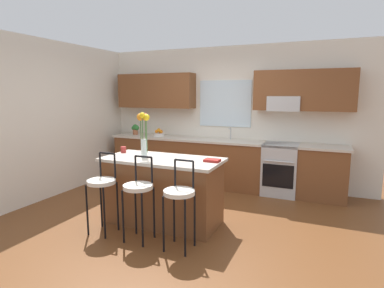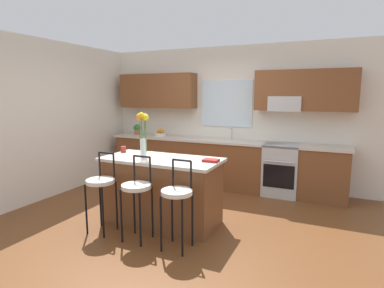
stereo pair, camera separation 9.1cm
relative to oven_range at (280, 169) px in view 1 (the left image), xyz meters
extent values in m
plane|color=brown|center=(-1.15, -1.68, -0.46)|extent=(14.00, 14.00, 0.00)
cube|color=silver|center=(-3.71, -1.38, 0.89)|extent=(0.12, 4.60, 2.70)
cube|color=silver|center=(-1.15, 0.38, 0.89)|extent=(5.60, 0.12, 2.70)
cube|color=brown|center=(-2.62, 0.15, 1.39)|extent=(1.68, 0.34, 0.70)
cube|color=brown|center=(0.31, 0.15, 1.39)|extent=(1.68, 0.34, 0.70)
cube|color=silver|center=(-1.15, 0.31, 1.14)|extent=(1.05, 0.03, 0.90)
cube|color=#B7BABC|center=(0.00, 0.12, 1.16)|extent=(0.56, 0.36, 0.26)
cube|color=brown|center=(-1.15, 0.02, -0.02)|extent=(4.50, 0.60, 0.88)
cube|color=beige|center=(-1.15, 0.02, 0.44)|extent=(4.56, 0.64, 0.04)
cube|color=#B7BABC|center=(-0.99, 0.02, 0.39)|extent=(0.54, 0.38, 0.11)
cylinder|color=#B7BABC|center=(-0.99, 0.18, 0.57)|extent=(0.02, 0.02, 0.22)
cylinder|color=#B7BABC|center=(-0.99, 0.12, 0.68)|extent=(0.02, 0.12, 0.02)
cube|color=#B7BABC|center=(0.00, 0.00, 0.00)|extent=(0.60, 0.60, 0.92)
cube|color=black|center=(0.00, -0.29, -0.06)|extent=(0.52, 0.02, 0.40)
cylinder|color=#B7BABC|center=(0.00, -0.33, 0.20)|extent=(0.50, 0.02, 0.02)
cube|color=brown|center=(-1.33, -1.96, -0.02)|extent=(1.57, 0.70, 0.88)
cube|color=beige|center=(-1.33, -1.96, 0.44)|extent=(1.65, 0.78, 0.04)
cylinder|color=black|center=(-2.01, -2.70, -0.13)|extent=(0.02, 0.02, 0.66)
cylinder|color=black|center=(-1.74, -2.70, -0.13)|extent=(0.02, 0.02, 0.66)
cylinder|color=black|center=(-2.01, -2.43, -0.13)|extent=(0.02, 0.02, 0.66)
cylinder|color=black|center=(-1.74, -2.43, -0.13)|extent=(0.02, 0.02, 0.66)
cylinder|color=silver|center=(-1.88, -2.57, 0.23)|extent=(0.36, 0.36, 0.05)
cylinder|color=black|center=(-2.00, -2.43, 0.41)|extent=(0.02, 0.02, 0.32)
cylinder|color=black|center=(-1.76, -2.43, 0.41)|extent=(0.02, 0.02, 0.32)
cylinder|color=black|center=(-1.88, -2.43, 0.57)|extent=(0.23, 0.02, 0.02)
cylinder|color=black|center=(-1.46, -2.70, -0.13)|extent=(0.02, 0.02, 0.66)
cylinder|color=black|center=(-1.19, -2.70, -0.13)|extent=(0.02, 0.02, 0.66)
cylinder|color=black|center=(-1.46, -2.43, -0.13)|extent=(0.02, 0.02, 0.66)
cylinder|color=black|center=(-1.19, -2.43, -0.13)|extent=(0.02, 0.02, 0.66)
cylinder|color=silver|center=(-1.33, -2.57, 0.23)|extent=(0.36, 0.36, 0.05)
cylinder|color=black|center=(-1.45, -2.43, 0.41)|extent=(0.02, 0.02, 0.32)
cylinder|color=black|center=(-1.21, -2.43, 0.41)|extent=(0.02, 0.02, 0.32)
cylinder|color=black|center=(-1.33, -2.43, 0.57)|extent=(0.23, 0.02, 0.02)
cylinder|color=black|center=(-0.91, -2.70, -0.13)|extent=(0.02, 0.02, 0.66)
cylinder|color=black|center=(-0.64, -2.70, -0.13)|extent=(0.02, 0.02, 0.66)
cylinder|color=black|center=(-0.91, -2.43, -0.13)|extent=(0.02, 0.02, 0.66)
cylinder|color=black|center=(-0.64, -2.43, -0.13)|extent=(0.02, 0.02, 0.66)
cylinder|color=silver|center=(-0.78, -2.57, 0.23)|extent=(0.36, 0.36, 0.05)
cylinder|color=black|center=(-0.90, -2.43, 0.41)|extent=(0.02, 0.02, 0.32)
cylinder|color=black|center=(-0.66, -2.43, 0.41)|extent=(0.02, 0.02, 0.32)
cylinder|color=black|center=(-0.78, -2.43, 0.57)|extent=(0.23, 0.02, 0.02)
cylinder|color=silver|center=(-1.57, -2.02, 0.59)|extent=(0.09, 0.09, 0.26)
cylinder|color=#3D722D|center=(-1.53, -2.02, 0.78)|extent=(0.01, 0.01, 0.48)
sphere|color=yellow|center=(-1.53, -2.02, 1.02)|extent=(0.09, 0.09, 0.09)
cylinder|color=#3D722D|center=(-1.56, -1.99, 0.78)|extent=(0.01, 0.01, 0.48)
sphere|color=red|center=(-1.56, -1.99, 1.02)|extent=(0.10, 0.10, 0.10)
cylinder|color=#3D722D|center=(-1.62, -2.02, 0.78)|extent=(0.01, 0.01, 0.48)
sphere|color=orange|center=(-1.62, -2.02, 1.02)|extent=(0.10, 0.10, 0.10)
cylinder|color=#3D722D|center=(-1.57, -2.05, 0.79)|extent=(0.01, 0.01, 0.51)
sphere|color=yellow|center=(-1.57, -2.05, 1.05)|extent=(0.08, 0.08, 0.08)
cylinder|color=#A52D28|center=(-2.06, -1.82, 0.51)|extent=(0.08, 0.08, 0.09)
cube|color=maroon|center=(-0.63, -1.89, 0.48)|extent=(0.20, 0.15, 0.03)
cylinder|color=silver|center=(-2.49, 0.02, 0.49)|extent=(0.24, 0.24, 0.06)
sphere|color=orange|center=(-2.44, 0.02, 0.56)|extent=(0.07, 0.07, 0.07)
sphere|color=orange|center=(-2.49, 0.08, 0.56)|extent=(0.07, 0.07, 0.07)
sphere|color=orange|center=(-2.55, 0.02, 0.56)|extent=(0.07, 0.07, 0.07)
sphere|color=orange|center=(-2.49, 0.02, 0.59)|extent=(0.07, 0.07, 0.07)
cylinder|color=#9E5B3D|center=(-3.07, 0.02, 0.52)|extent=(0.11, 0.11, 0.11)
sphere|color=#2D7A33|center=(-3.07, 0.02, 0.63)|extent=(0.11, 0.11, 0.11)
sphere|color=#2D7A33|center=(-3.11, 0.03, 0.60)|extent=(0.10, 0.10, 0.10)
sphere|color=#2D7A33|center=(-3.03, 0.01, 0.61)|extent=(0.11, 0.11, 0.11)
camera|label=1|loc=(0.72, -5.66, 1.33)|focal=29.38mm
camera|label=2|loc=(0.80, -5.62, 1.33)|focal=29.38mm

